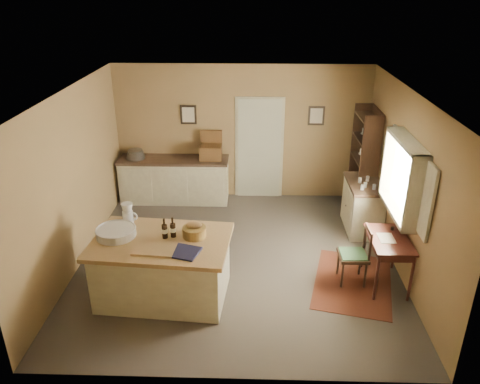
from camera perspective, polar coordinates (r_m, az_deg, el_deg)
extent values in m
plane|color=#4F473D|center=(7.66, -0.30, -8.16)|extent=(5.00, 5.00, 0.00)
cube|color=olive|center=(9.38, 0.23, 7.21)|extent=(5.00, 0.10, 2.70)
cube|color=olive|center=(4.84, -1.41, -10.63)|extent=(5.00, 0.10, 2.70)
cube|color=olive|center=(7.54, -19.68, 1.32)|extent=(0.10, 5.00, 2.70)
cube|color=olive|center=(7.38, 19.47, 0.85)|extent=(0.10, 5.00, 2.70)
plane|color=silver|center=(6.61, -0.35, 11.97)|extent=(5.00, 5.00, 0.00)
cube|color=#BCBB9F|center=(9.44, 2.36, 5.41)|extent=(0.97, 0.06, 2.11)
cube|color=black|center=(9.34, -6.31, 9.35)|extent=(0.32, 0.02, 0.38)
cube|color=beige|center=(9.33, -6.32, 9.33)|extent=(0.24, 0.01, 0.30)
cube|color=black|center=(9.33, 9.29, 9.17)|extent=(0.32, 0.02, 0.38)
cube|color=beige|center=(9.32, 9.30, 9.15)|extent=(0.24, 0.01, 0.30)
cube|color=beige|center=(7.30, 18.61, -2.13)|extent=(0.25, 1.32, 0.06)
cube|color=beige|center=(6.92, 19.78, 5.75)|extent=(0.25, 1.32, 0.06)
cube|color=white|center=(7.13, 20.10, 1.68)|extent=(0.01, 1.20, 1.00)
cube|color=beige|center=(6.41, 21.88, -1.16)|extent=(0.04, 0.35, 1.00)
cube|color=beige|center=(7.85, 18.15, 4.01)|extent=(0.04, 0.35, 1.00)
cube|color=beige|center=(6.73, -9.35, -9.33)|extent=(1.81, 1.22, 0.85)
cube|color=#A37D49|center=(6.49, -9.62, -5.99)|extent=(1.95, 1.36, 0.06)
cylinder|color=white|center=(6.67, -14.88, -4.79)|extent=(0.54, 0.54, 0.11)
cube|color=#A37D49|center=(6.26, -10.32, -6.80)|extent=(0.57, 0.42, 0.03)
cube|color=black|center=(6.14, -7.06, -7.23)|extent=(0.51, 0.46, 0.02)
cylinder|color=brown|center=(6.46, -5.59, -4.86)|extent=(0.32, 0.32, 0.14)
cylinder|color=black|center=(6.44, -9.19, -4.41)|extent=(0.08, 0.08, 0.29)
cylinder|color=black|center=(6.45, -8.19, -4.29)|extent=(0.08, 0.08, 0.29)
cube|color=beige|center=(9.54, -7.96, 1.36)|extent=(2.14, 0.59, 0.85)
cube|color=#332319|center=(9.38, -8.12, 3.89)|extent=(2.18, 0.62, 0.05)
cube|color=#4E3117|center=(9.22, -3.58, 4.83)|extent=(0.43, 0.32, 0.28)
cylinder|color=#59544F|center=(9.49, -12.63, 4.54)|extent=(0.36, 0.36, 0.18)
cube|color=#542011|center=(7.33, 13.59, -10.61)|extent=(1.44, 1.81, 0.01)
cube|color=#381812|center=(7.05, 17.78, -5.50)|extent=(0.56, 0.91, 0.03)
cube|color=#381812|center=(7.08, 17.71, -5.99)|extent=(0.50, 0.85, 0.10)
cube|color=silver|center=(7.02, 17.40, -5.38)|extent=(0.22, 0.30, 0.01)
cylinder|color=black|center=(7.27, 18.08, -4.23)|extent=(0.05, 0.05, 0.05)
cylinder|color=#381812|center=(6.85, 16.29, -10.09)|extent=(0.04, 0.04, 0.72)
cylinder|color=#381812|center=(6.98, 20.13, -9.94)|extent=(0.04, 0.04, 0.72)
cylinder|color=#381812|center=(7.52, 14.86, -6.54)|extent=(0.04, 0.04, 0.72)
cylinder|color=#381812|center=(7.65, 18.35, -6.48)|extent=(0.04, 0.04, 0.72)
cube|color=beige|center=(8.64, 14.71, -1.79)|extent=(0.55, 1.01, 0.85)
cube|color=#332319|center=(8.46, 15.03, 0.95)|extent=(0.58, 1.05, 0.05)
cylinder|color=silver|center=(8.29, 15.09, 0.98)|extent=(0.24, 0.24, 0.09)
cube|color=black|center=(8.71, 15.42, 2.55)|extent=(0.34, 0.04, 2.02)
cube|color=black|center=(9.50, 14.30, 4.50)|extent=(0.34, 0.04, 2.02)
cube|color=black|center=(9.14, 15.82, 3.54)|extent=(0.02, 0.91, 2.02)
cube|color=black|center=(9.48, 14.22, -1.85)|extent=(0.34, 0.87, 0.03)
cube|color=black|center=(9.27, 14.54, 0.95)|extent=(0.34, 0.87, 0.03)
cube|color=black|center=(9.09, 14.87, 3.87)|extent=(0.34, 0.87, 0.03)
cube|color=black|center=(8.96, 15.14, 6.28)|extent=(0.34, 0.87, 0.03)
cube|color=black|center=(8.85, 15.43, 8.76)|extent=(0.34, 0.87, 0.03)
cylinder|color=white|center=(9.07, 14.91, 4.22)|extent=(0.12, 0.12, 0.11)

